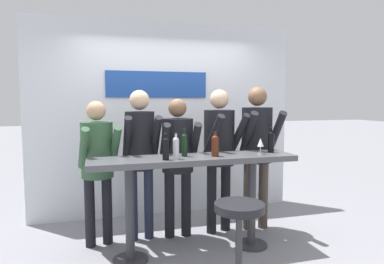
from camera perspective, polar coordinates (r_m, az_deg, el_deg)
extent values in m
plane|color=gray|center=(3.88, 0.32, -19.48)|extent=(40.00, 40.00, 0.00)
cube|color=silver|center=(4.91, -4.33, 2.15)|extent=(3.77, 0.10, 2.71)
cube|color=#1E479E|center=(4.82, -5.79, 7.88)|extent=(1.41, 0.02, 0.36)
cube|color=#4C4C51|center=(3.58, 0.32, -4.58)|extent=(2.17, 0.49, 0.06)
cylinder|color=#333338|center=(3.57, -10.34, -12.91)|extent=(0.09, 0.09, 0.98)
cylinder|color=#333338|center=(3.76, -10.20, -20.22)|extent=(0.36, 0.36, 0.02)
cylinder|color=#333338|center=(3.93, 9.95, -11.21)|extent=(0.09, 0.09, 0.98)
cylinder|color=#333338|center=(4.10, 9.82, -17.98)|extent=(0.36, 0.36, 0.02)
cylinder|color=#333338|center=(3.19, 7.82, -18.16)|extent=(0.06, 0.06, 0.67)
cylinder|color=black|center=(3.07, 7.90, -12.31)|extent=(0.44, 0.44, 0.07)
cylinder|color=black|center=(4.05, -16.65, -12.73)|extent=(0.11, 0.11, 0.78)
cylinder|color=black|center=(4.09, -13.95, -12.51)|extent=(0.11, 0.11, 0.78)
cylinder|color=#335638|center=(3.91, -15.55, -2.86)|extent=(0.40, 0.40, 0.62)
sphere|color=tan|center=(3.87, -15.71, 3.43)|extent=(0.21, 0.21, 0.21)
cylinder|color=#335638|center=(3.73, -17.62, -2.63)|extent=(0.15, 0.38, 0.48)
cylinder|color=#335638|center=(3.79, -12.69, -2.37)|extent=(0.15, 0.38, 0.48)
cylinder|color=#23283D|center=(4.12, -9.82, -11.86)|extent=(0.11, 0.11, 0.84)
cylinder|color=#23283D|center=(4.14, -7.22, -11.72)|extent=(0.11, 0.11, 0.84)
cylinder|color=black|center=(3.97, -8.67, -1.39)|extent=(0.34, 0.34, 0.66)
sphere|color=#D6AD89|center=(3.94, -8.77, 5.29)|extent=(0.23, 0.23, 0.23)
cylinder|color=black|center=(3.79, -10.75, -1.03)|extent=(0.08, 0.39, 0.51)
cylinder|color=black|center=(3.83, -5.99, -0.89)|extent=(0.08, 0.39, 0.51)
cylinder|color=black|center=(4.15, -3.77, -11.96)|extent=(0.12, 0.12, 0.79)
cylinder|color=black|center=(4.19, -1.00, -11.80)|extent=(0.12, 0.12, 0.79)
cylinder|color=black|center=(4.02, -2.42, -2.20)|extent=(0.38, 0.38, 0.63)
sphere|color=brown|center=(3.98, -2.44, 4.03)|extent=(0.21, 0.21, 0.21)
cylinder|color=black|center=(3.83, -4.54, -1.90)|extent=(0.11, 0.38, 0.49)
cylinder|color=black|center=(3.90, 0.52, -1.76)|extent=(0.11, 0.38, 0.49)
cylinder|color=black|center=(4.27, 3.28, -11.11)|extent=(0.12, 0.12, 0.84)
cylinder|color=black|center=(4.37, 5.61, -10.72)|extent=(0.12, 0.12, 0.84)
cylinder|color=black|center=(4.17, 4.53, -0.91)|extent=(0.44, 0.44, 0.67)
sphere|color=#D6AD89|center=(4.15, 4.58, 5.49)|extent=(0.23, 0.23, 0.23)
cylinder|color=black|center=(3.94, 3.63, -0.58)|extent=(0.17, 0.41, 0.52)
cylinder|color=black|center=(4.13, 7.82, -0.34)|extent=(0.17, 0.41, 0.52)
cylinder|color=#473D33|center=(4.43, 9.32, -10.43)|extent=(0.12, 0.12, 0.86)
cylinder|color=#473D33|center=(4.52, 11.78, -10.18)|extent=(0.12, 0.12, 0.86)
cylinder|color=black|center=(4.33, 10.74, -0.46)|extent=(0.39, 0.39, 0.68)
sphere|color=brown|center=(4.31, 10.85, 5.83)|extent=(0.23, 0.23, 0.23)
cylinder|color=black|center=(4.10, 9.43, -0.07)|extent=(0.11, 0.41, 0.53)
cylinder|color=black|center=(4.26, 13.86, 0.04)|extent=(0.11, 0.41, 0.53)
cylinder|color=#B7BCC1|center=(3.41, -2.69, -2.95)|extent=(0.06, 0.06, 0.19)
sphere|color=#B7BCC1|center=(3.40, -2.69, -1.38)|extent=(0.06, 0.06, 0.06)
cylinder|color=#B7BCC1|center=(3.39, -2.70, -0.82)|extent=(0.02, 0.02, 0.07)
cylinder|color=black|center=(3.39, -2.70, -0.14)|extent=(0.03, 0.03, 0.01)
cylinder|color=black|center=(3.93, 13.02, -1.89)|extent=(0.07, 0.07, 0.20)
sphere|color=black|center=(3.92, 13.05, -0.43)|extent=(0.07, 0.07, 0.07)
cylinder|color=black|center=(3.92, 13.06, 0.08)|extent=(0.03, 0.03, 0.07)
cylinder|color=black|center=(3.91, 13.08, 0.71)|extent=(0.03, 0.03, 0.01)
cylinder|color=black|center=(3.57, -1.27, -2.45)|extent=(0.06, 0.06, 0.20)
sphere|color=black|center=(3.56, -1.27, -0.81)|extent=(0.06, 0.06, 0.06)
cylinder|color=black|center=(3.55, -1.27, -0.23)|extent=(0.02, 0.02, 0.07)
cylinder|color=black|center=(3.55, -1.27, 0.47)|extent=(0.03, 0.03, 0.02)
cylinder|color=black|center=(3.37, -4.40, -3.10)|extent=(0.07, 0.07, 0.19)
sphere|color=black|center=(3.35, -4.41, -1.52)|extent=(0.07, 0.07, 0.07)
cylinder|color=black|center=(3.35, -4.42, -0.96)|extent=(0.02, 0.02, 0.07)
cylinder|color=black|center=(3.35, -4.42, -0.29)|extent=(0.03, 0.03, 0.01)
cylinder|color=#4C1E0F|center=(3.58, 3.88, -2.61)|extent=(0.08, 0.08, 0.18)
sphere|color=#4C1E0F|center=(3.57, 3.89, -1.16)|extent=(0.08, 0.08, 0.08)
cylinder|color=#4C1E0F|center=(3.57, 3.89, -0.64)|extent=(0.03, 0.03, 0.06)
cylinder|color=black|center=(3.56, 3.90, -0.02)|extent=(0.03, 0.03, 0.01)
cylinder|color=silver|center=(3.78, 11.32, -3.63)|extent=(0.06, 0.06, 0.01)
cylinder|color=silver|center=(3.77, 11.33, -2.98)|extent=(0.01, 0.01, 0.08)
cone|color=silver|center=(3.76, 11.35, -1.69)|extent=(0.07, 0.07, 0.09)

